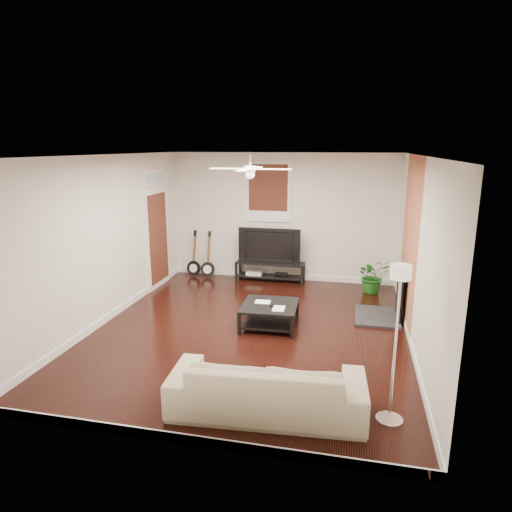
{
  "coord_description": "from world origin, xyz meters",
  "views": [
    {
      "loc": [
        1.58,
        -6.7,
        2.94
      ],
      "look_at": [
        0.0,
        0.4,
        1.15
      ],
      "focal_mm": 31.52,
      "sensor_mm": 36.0,
      "label": 1
    }
  ],
  "objects": [
    {
      "name": "fireplace",
      "position": [
        2.2,
        1.0,
        0.46
      ],
      "size": [
        0.8,
        1.1,
        0.92
      ],
      "primitive_type": "cube",
      "color": "black",
      "rests_on": "floor"
    },
    {
      "name": "guitar_right",
      "position": [
        -1.65,
        2.72,
        0.53
      ],
      "size": [
        0.33,
        0.24,
        1.07
      ],
      "primitive_type": null,
      "rotation": [
        0.0,
        0.0,
        -0.02
      ],
      "color": "black",
      "rests_on": "floor"
    },
    {
      "name": "ceiling_fan",
      "position": [
        0.0,
        0.0,
        2.6
      ],
      "size": [
        1.24,
        1.24,
        0.32
      ],
      "primitive_type": null,
      "color": "white",
      "rests_on": "ceiling"
    },
    {
      "name": "tv",
      "position": [
        -0.21,
        2.8,
        0.82
      ],
      "size": [
        1.36,
        0.18,
        0.78
      ],
      "primitive_type": "imported",
      "color": "black",
      "rests_on": "tv_stand"
    },
    {
      "name": "sofa",
      "position": [
        0.71,
        -2.23,
        0.32
      ],
      "size": [
        2.24,
        1.01,
        0.64
      ],
      "primitive_type": "imported",
      "rotation": [
        0.0,
        0.0,
        3.21
      ],
      "color": "#C1AB91",
      "rests_on": "floor"
    },
    {
      "name": "guitar_left",
      "position": [
        -2.0,
        2.75,
        0.53
      ],
      "size": [
        0.36,
        0.27,
        1.07
      ],
      "primitive_type": null,
      "rotation": [
        0.0,
        0.0,
        -0.12
      ],
      "color": "black",
      "rests_on": "floor"
    },
    {
      "name": "floor_lamp",
      "position": [
        2.06,
        -2.13,
        0.89
      ],
      "size": [
        0.31,
        0.31,
        1.79
      ],
      "primitive_type": null,
      "rotation": [
        0.0,
        0.0,
        0.07
      ],
      "color": "silver",
      "rests_on": "floor"
    },
    {
      "name": "door_left",
      "position": [
        -2.46,
        1.9,
        1.25
      ],
      "size": [
        0.08,
        1.0,
        2.5
      ],
      "primitive_type": "cube",
      "color": "white",
      "rests_on": "wall_left"
    },
    {
      "name": "coffee_table",
      "position": [
        0.27,
        0.22,
        0.19
      ],
      "size": [
        0.94,
        0.94,
        0.38
      ],
      "primitive_type": "cube",
      "rotation": [
        0.0,
        0.0,
        0.04
      ],
      "color": "black",
      "rests_on": "floor"
    },
    {
      "name": "room",
      "position": [
        0.0,
        0.0,
        1.4
      ],
      "size": [
        5.01,
        6.01,
        2.81
      ],
      "color": "black",
      "rests_on": "ground"
    },
    {
      "name": "potted_plant",
      "position": [
        2.0,
        2.41,
        0.36
      ],
      "size": [
        0.82,
        0.77,
        0.72
      ],
      "primitive_type": "imported",
      "rotation": [
        0.0,
        0.0,
        0.42
      ],
      "color": "#1A5819",
      "rests_on": "floor"
    },
    {
      "name": "tv_stand",
      "position": [
        -0.21,
        2.78,
        0.21
      ],
      "size": [
        1.52,
        0.41,
        0.43
      ],
      "primitive_type": "cube",
      "color": "black",
      "rests_on": "floor"
    },
    {
      "name": "brick_accent",
      "position": [
        2.49,
        1.0,
        1.4
      ],
      "size": [
        0.02,
        2.2,
        2.8
      ],
      "primitive_type": "cube",
      "color": "#AD6137",
      "rests_on": "floor"
    },
    {
      "name": "window_back",
      "position": [
        -0.3,
        2.97,
        1.95
      ],
      "size": [
        1.0,
        0.06,
        1.3
      ],
      "primitive_type": "cube",
      "color": "black",
      "rests_on": "wall_back"
    }
  ]
}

